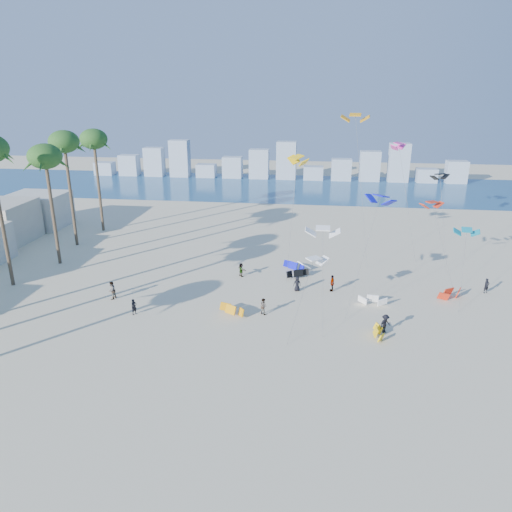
# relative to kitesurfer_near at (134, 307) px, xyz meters

# --- Properties ---
(ground) EXTENTS (220.00, 220.00, 0.00)m
(ground) POSITION_rel_kitesurfer_near_xyz_m (7.85, -10.85, -0.77)
(ground) COLOR beige
(ground) RESTS_ON ground
(ocean) EXTENTS (220.00, 220.00, 0.00)m
(ocean) POSITION_rel_kitesurfer_near_xyz_m (7.85, 61.15, -0.76)
(ocean) COLOR navy
(ocean) RESTS_ON ground
(kitesurfer_near) EXTENTS (0.63, 0.67, 1.54)m
(kitesurfer_near) POSITION_rel_kitesurfer_near_xyz_m (0.00, 0.00, 0.00)
(kitesurfer_near) COLOR black
(kitesurfer_near) RESTS_ON ground
(kitesurfer_mid) EXTENTS (0.97, 0.93, 1.58)m
(kitesurfer_mid) POSITION_rel_kitesurfer_near_xyz_m (11.98, 1.65, 0.02)
(kitesurfer_mid) COLOR gray
(kitesurfer_mid) RESTS_ON ground
(kitesurfers_far) EXTENTS (38.57, 12.70, 1.86)m
(kitesurfers_far) POSITION_rel_kitesurfer_near_xyz_m (13.12, 5.43, 0.08)
(kitesurfers_far) COLOR black
(kitesurfers_far) RESTS_ON ground
(grounded_kites) EXTENTS (24.30, 17.47, 0.95)m
(grounded_kites) POSITION_rel_kitesurfer_near_xyz_m (18.89, 6.58, -0.32)
(grounded_kites) COLOR orange
(grounded_kites) RESTS_ON ground
(flying_kites) EXTENTS (19.96, 27.28, 17.73)m
(flying_kites) POSITION_rel_kitesurfer_near_xyz_m (21.25, 11.76, 10.33)
(flying_kites) COLOR white
(flying_kites) RESTS_ON ground
(palm_row) EXTENTS (6.22, 44.80, 15.90)m
(palm_row) POSITION_rel_kitesurfer_near_xyz_m (-14.36, 5.34, 11.56)
(palm_row) COLOR brown
(palm_row) RESTS_ON ground
(distant_skyline) EXTENTS (85.00, 3.00, 8.40)m
(distant_skyline) POSITION_rel_kitesurfer_near_xyz_m (6.67, 71.15, 2.32)
(distant_skyline) COLOR #9EADBF
(distant_skyline) RESTS_ON ground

